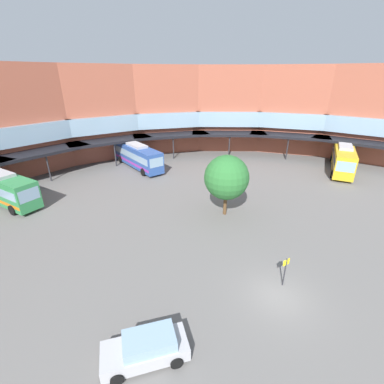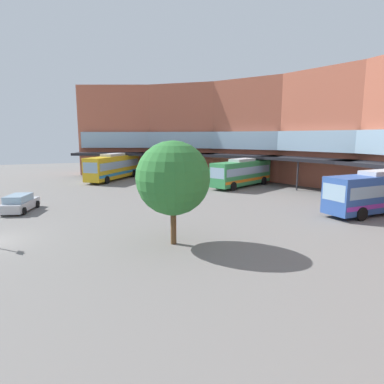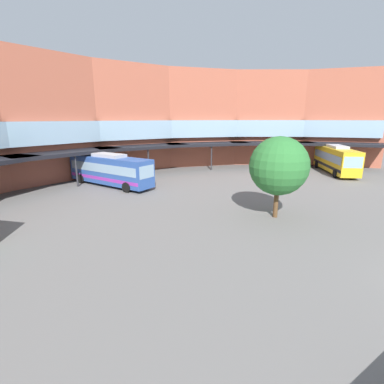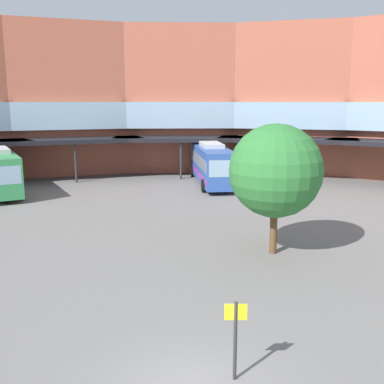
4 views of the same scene
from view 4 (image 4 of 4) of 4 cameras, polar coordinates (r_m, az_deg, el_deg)
station_building at (r=39.01m, az=-1.37°, el=11.07°), size 83.82×36.79×14.99m
bus_0 at (r=41.31m, az=2.42°, el=3.64°), size 3.48×11.72×3.73m
plaza_tree at (r=22.16m, az=10.42°, el=2.60°), size 4.51×4.51×6.38m
stop_sign_post at (r=12.68m, az=5.45°, el=-17.02°), size 0.60×0.10×2.26m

